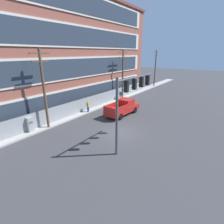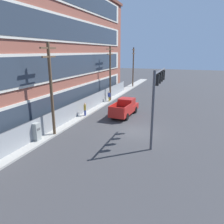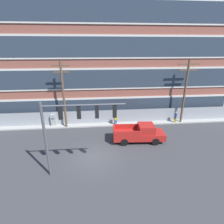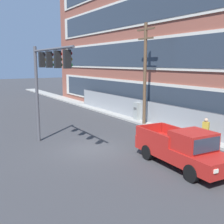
% 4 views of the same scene
% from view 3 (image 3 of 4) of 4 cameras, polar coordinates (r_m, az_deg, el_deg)
% --- Properties ---
extents(ground_plane, '(160.00, 160.00, 0.00)m').
position_cam_3_polar(ground_plane, '(17.10, -5.87, -14.45)').
color(ground_plane, '#38383A').
extents(sidewalk_building_side, '(80.00, 1.79, 0.16)m').
position_cam_3_polar(sidewalk_building_side, '(23.57, -5.83, -3.85)').
color(sidewalk_building_side, '#9E9B93').
rests_on(sidewalk_building_side, ground).
extents(brick_mill_building, '(47.36, 9.69, 15.70)m').
position_cam_3_polar(brick_mill_building, '(27.10, -10.93, 16.16)').
color(brick_mill_building, brown).
rests_on(brick_mill_building, ground).
extents(chain_link_fence, '(37.53, 0.06, 1.95)m').
position_cam_3_polar(chain_link_fence, '(23.37, -0.12, -1.52)').
color(chain_link_fence, gray).
rests_on(chain_link_fence, ground).
extents(traffic_signal_mast, '(6.08, 0.43, 6.18)m').
position_cam_3_polar(traffic_signal_mast, '(13.12, -12.92, -3.10)').
color(traffic_signal_mast, '#4C4C51').
rests_on(traffic_signal_mast, ground).
extents(pickup_truck_red, '(5.66, 2.25, 1.97)m').
position_cam_3_polar(pickup_truck_red, '(19.34, 9.06, -6.92)').
color(pickup_truck_red, '#AD1E19').
rests_on(pickup_truck_red, ground).
extents(utility_pole_near_corner, '(2.10, 0.26, 8.25)m').
position_cam_3_polar(utility_pole_near_corner, '(21.79, -15.61, 5.84)').
color(utility_pole_near_corner, brown).
rests_on(utility_pole_near_corner, ground).
extents(utility_pole_midblock, '(2.74, 0.26, 8.29)m').
position_cam_3_polar(utility_pole_midblock, '(24.36, 22.78, 6.80)').
color(utility_pole_midblock, brown).
rests_on(utility_pole_midblock, ground).
extents(electrical_cabinet, '(0.57, 0.49, 1.67)m').
position_cam_3_polar(electrical_cabinet, '(23.83, -18.62, -2.62)').
color(electrical_cabinet, '#939993').
rests_on(electrical_cabinet, ground).
extents(pedestrian_near_cabinet, '(0.46, 0.37, 1.69)m').
position_cam_3_polar(pedestrian_near_cabinet, '(22.72, 1.15, -2.24)').
color(pedestrian_near_cabinet, navy).
rests_on(pedestrian_near_cabinet, ground).
extents(pedestrian_by_fence, '(0.43, 0.47, 1.69)m').
position_cam_3_polar(pedestrian_by_fence, '(24.91, 20.05, -1.45)').
color(pedestrian_by_fence, '#B7932D').
rests_on(pedestrian_by_fence, ground).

